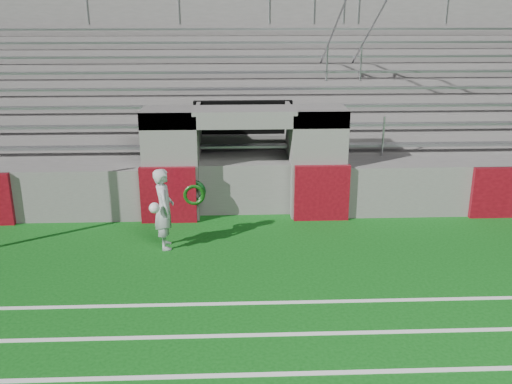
{
  "coord_description": "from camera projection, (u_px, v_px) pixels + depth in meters",
  "views": [
    {
      "loc": [
        -0.28,
        -9.72,
        4.91
      ],
      "look_at": [
        0.2,
        1.8,
        1.1
      ],
      "focal_mm": 40.0,
      "sensor_mm": 36.0,
      "label": 1
    }
  ],
  "objects": [
    {
      "name": "hose_coil",
      "position": [
        194.0,
        193.0,
        13.28
      ],
      "size": [
        0.55,
        0.15,
        0.6
      ],
      "color": "#0B3A14",
      "rests_on": "ground"
    },
    {
      "name": "stadium_structure",
      "position": [
        241.0,
        119.0,
        17.87
      ],
      "size": [
        26.0,
        8.48,
        5.42
      ],
      "color": "#63605D",
      "rests_on": "ground"
    },
    {
      "name": "ground",
      "position": [
        249.0,
        277.0,
        10.78
      ],
      "size": [
        90.0,
        90.0,
        0.0
      ],
      "primitive_type": "plane",
      "color": "#0C4D11",
      "rests_on": "ground"
    },
    {
      "name": "goalkeeper_with_ball",
      "position": [
        164.0,
        209.0,
        11.84
      ],
      "size": [
        0.53,
        0.76,
        1.73
      ],
      "color": "#A8AEB2",
      "rests_on": "ground"
    }
  ]
}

